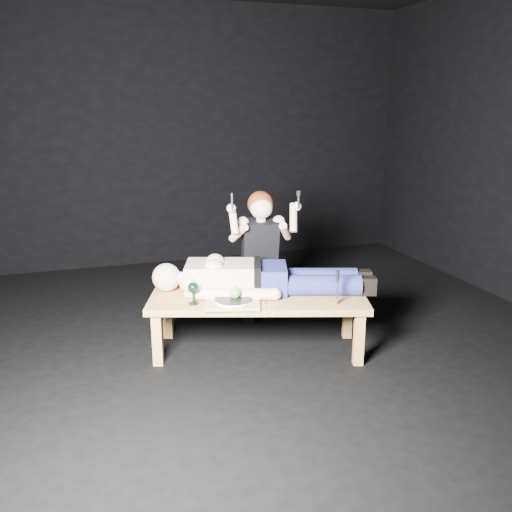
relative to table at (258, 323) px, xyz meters
name	(u,v)px	position (x,y,z in m)	size (l,w,h in m)	color
ground	(270,335)	(0.19, 0.24, -0.23)	(5.00, 5.00, 0.00)	black
back_wall	(201,136)	(0.19, 2.74, 1.27)	(5.00, 5.00, 0.00)	black
table	(258,323)	(0.00, 0.00, 0.00)	(1.64, 0.61, 0.45)	gold
lying_man	(265,274)	(0.08, 0.08, 0.37)	(1.75, 0.53, 0.28)	#E4B096
kneeling_woman	(259,255)	(0.19, 0.56, 0.38)	(0.64, 0.72, 1.21)	black
serving_tray	(233,303)	(-0.23, -0.13, 0.24)	(0.39, 0.28, 0.02)	tan
plate	(233,300)	(-0.23, -0.13, 0.26)	(0.26, 0.26, 0.02)	white
apple	(235,293)	(-0.21, -0.12, 0.31)	(0.08, 0.08, 0.08)	#4AA923
goblet	(193,293)	(-0.50, -0.03, 0.31)	(0.08, 0.08, 0.17)	black
fork_flat	(211,304)	(-0.38, -0.07, 0.23)	(0.02, 0.17, 0.01)	#B2B2B7
knife_flat	(265,304)	(-0.01, -0.19, 0.23)	(0.02, 0.17, 0.01)	#B2B2B7
spoon_flat	(267,299)	(0.04, -0.09, 0.23)	(0.02, 0.17, 0.01)	#B2B2B7
carving_knife	(337,288)	(0.49, -0.35, 0.35)	(0.03, 0.04, 0.25)	#B2B2B7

